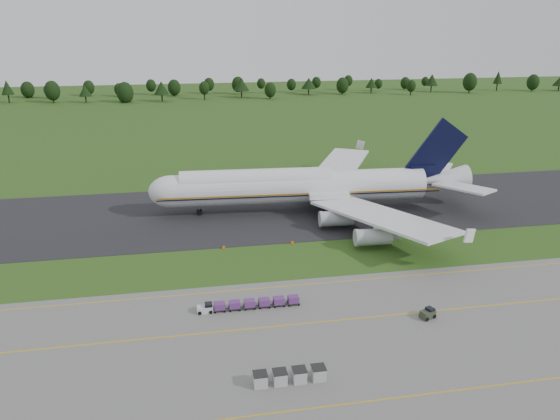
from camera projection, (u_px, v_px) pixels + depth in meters
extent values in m
plane|color=#284A16|center=(257.00, 263.00, 98.88)|extent=(600.00, 600.00, 0.00)
cube|color=slate|center=(295.00, 377.00, 67.30)|extent=(300.00, 52.00, 0.06)
cube|color=black|center=(239.00, 212.00, 124.87)|extent=(300.00, 40.00, 0.08)
cube|color=#D29F0C|center=(278.00, 326.00, 78.43)|extent=(300.00, 0.25, 0.01)
cube|color=#D29F0C|center=(306.00, 409.00, 61.72)|extent=(300.00, 0.20, 0.01)
cube|color=#D29F0C|center=(265.00, 288.00, 89.57)|extent=(120.00, 0.20, 0.01)
cylinder|color=black|center=(9.00, 99.00, 288.26)|extent=(0.70, 0.70, 4.28)
cone|color=black|center=(7.00, 87.00, 286.29)|extent=(6.25, 6.25, 7.62)
cylinder|color=black|center=(53.00, 99.00, 288.79)|extent=(0.70, 0.70, 4.12)
sphere|color=black|center=(52.00, 91.00, 287.39)|extent=(8.02, 8.02, 8.02)
cylinder|color=black|center=(86.00, 99.00, 289.55)|extent=(0.70, 0.70, 3.32)
cone|color=black|center=(85.00, 91.00, 288.02)|extent=(6.58, 6.58, 5.91)
cylinder|color=black|center=(126.00, 99.00, 290.21)|extent=(0.70, 0.70, 3.29)
sphere|color=black|center=(125.00, 93.00, 289.10)|extent=(8.76, 8.76, 8.76)
cylinder|color=black|center=(162.00, 98.00, 293.00)|extent=(0.70, 0.70, 3.87)
cone|color=black|center=(161.00, 88.00, 291.22)|extent=(8.09, 8.09, 6.87)
cylinder|color=black|center=(205.00, 96.00, 300.17)|extent=(0.70, 0.70, 4.10)
sphere|color=black|center=(204.00, 88.00, 298.77)|extent=(5.66, 5.66, 5.66)
cylinder|color=black|center=(242.00, 94.00, 307.41)|extent=(0.70, 0.70, 3.99)
cone|color=black|center=(241.00, 84.00, 305.58)|extent=(8.82, 8.82, 7.10)
cylinder|color=black|center=(270.00, 96.00, 302.93)|extent=(0.70, 0.70, 3.21)
sphere|color=black|center=(270.00, 90.00, 301.84)|extent=(6.43, 6.43, 6.43)
cylinder|color=black|center=(309.00, 92.00, 319.53)|extent=(0.70, 0.70, 3.51)
cone|color=black|center=(309.00, 83.00, 317.92)|extent=(8.84, 8.84, 6.24)
cylinder|color=black|center=(342.00, 91.00, 321.77)|extent=(0.70, 0.70, 3.37)
sphere|color=black|center=(342.00, 85.00, 320.63)|extent=(7.18, 7.18, 7.18)
cylinder|color=black|center=(371.00, 90.00, 326.40)|extent=(0.70, 0.70, 3.27)
cone|color=black|center=(371.00, 83.00, 324.90)|extent=(6.96, 6.96, 5.81)
cylinder|color=black|center=(411.00, 92.00, 318.26)|extent=(0.70, 0.70, 3.41)
sphere|color=black|center=(411.00, 86.00, 317.11)|extent=(5.34, 5.34, 5.34)
cylinder|color=black|center=(431.00, 89.00, 331.63)|extent=(0.70, 0.70, 3.87)
cone|color=black|center=(432.00, 80.00, 329.85)|extent=(7.59, 7.59, 6.88)
cylinder|color=black|center=(469.00, 89.00, 326.87)|extent=(0.70, 0.70, 4.30)
sphere|color=black|center=(470.00, 82.00, 325.41)|extent=(8.19, 8.19, 8.19)
cylinder|color=black|center=(497.00, 87.00, 337.79)|extent=(0.70, 0.70, 4.29)
cone|color=black|center=(498.00, 77.00, 335.82)|extent=(5.52, 5.52, 7.63)
cylinder|color=black|center=(532.00, 88.00, 335.87)|extent=(0.70, 0.70, 3.54)
sphere|color=black|center=(533.00, 82.00, 334.67)|extent=(7.36, 7.36, 7.36)
cylinder|color=black|center=(559.00, 88.00, 337.22)|extent=(0.70, 0.70, 3.08)
cone|color=black|center=(560.00, 81.00, 335.81)|extent=(8.10, 8.10, 5.48)
cylinder|color=silver|center=(299.00, 187.00, 124.06)|extent=(57.87, 10.54, 7.14)
cylinder|color=silver|center=(256.00, 181.00, 122.37)|extent=(34.01, 7.56, 5.57)
sphere|color=silver|center=(171.00, 191.00, 120.77)|extent=(7.14, 7.14, 7.14)
cone|color=silver|center=(444.00, 180.00, 127.82)|extent=(11.30, 7.42, 6.79)
cube|color=orange|center=(302.00, 194.00, 120.90)|extent=(63.39, 3.82, 0.35)
cube|color=silver|center=(381.00, 216.00, 108.13)|extent=(22.13, 34.96, 0.55)
cube|color=silver|center=(338.00, 168.00, 143.64)|extent=(25.20, 34.26, 0.55)
cylinder|color=#9EA1A6|center=(336.00, 218.00, 114.14)|extent=(7.12, 3.58, 3.18)
cylinder|color=#9EA1A6|center=(373.00, 237.00, 104.46)|extent=(7.12, 3.58, 3.18)
cylinder|color=#9EA1A6|center=(315.00, 185.00, 137.57)|extent=(7.12, 3.58, 3.18)
cylinder|color=#9EA1A6|center=(325.00, 173.00, 148.34)|extent=(7.12, 3.58, 3.18)
cube|color=black|center=(436.00, 152.00, 125.33)|extent=(14.48, 1.40, 15.93)
cube|color=silver|center=(464.00, 187.00, 120.92)|extent=(10.97, 13.94, 0.45)
cube|color=silver|center=(437.00, 170.00, 134.86)|extent=(11.92, 13.68, 0.45)
cylinder|color=slate|center=(199.00, 210.00, 122.99)|extent=(0.36, 0.36, 2.18)
cylinder|color=black|center=(199.00, 212.00, 123.14)|extent=(1.34, 0.97, 1.29)
cylinder|color=slate|center=(328.00, 212.00, 122.10)|extent=(0.36, 0.36, 2.18)
cylinder|color=black|center=(328.00, 213.00, 122.25)|extent=(1.34, 0.97, 1.29)
cylinder|color=slate|center=(321.00, 199.00, 130.47)|extent=(0.36, 0.36, 2.18)
cylinder|color=black|center=(321.00, 201.00, 130.62)|extent=(1.34, 0.97, 1.29)
cube|color=silver|center=(205.00, 309.00, 82.03)|extent=(2.37, 1.28, 1.00)
cylinder|color=black|center=(200.00, 313.00, 81.37)|extent=(0.55, 0.20, 0.55)
cube|color=black|center=(220.00, 309.00, 82.46)|extent=(1.82, 1.37, 0.11)
cube|color=#552969|center=(219.00, 306.00, 82.28)|extent=(1.64, 1.28, 1.00)
cylinder|color=black|center=(215.00, 312.00, 81.80)|extent=(0.31, 0.14, 0.31)
cube|color=black|center=(235.00, 308.00, 82.84)|extent=(1.82, 1.37, 0.11)
cube|color=#552969|center=(235.00, 304.00, 82.66)|extent=(1.64, 1.28, 1.00)
cylinder|color=black|center=(230.00, 311.00, 82.18)|extent=(0.31, 0.14, 0.31)
cube|color=black|center=(250.00, 306.00, 83.23)|extent=(1.82, 1.37, 0.11)
cube|color=#552969|center=(249.00, 303.00, 83.05)|extent=(1.64, 1.28, 1.00)
cylinder|color=black|center=(245.00, 310.00, 82.57)|extent=(0.31, 0.14, 0.31)
cube|color=black|center=(264.00, 305.00, 83.62)|extent=(1.82, 1.37, 0.11)
cube|color=#552969|center=(264.00, 302.00, 83.44)|extent=(1.64, 1.28, 1.00)
cylinder|color=black|center=(260.00, 308.00, 82.96)|extent=(0.31, 0.14, 0.31)
cube|color=black|center=(279.00, 304.00, 84.00)|extent=(1.82, 1.37, 0.11)
cube|color=#552969|center=(279.00, 300.00, 83.82)|extent=(1.64, 1.28, 1.00)
cylinder|color=black|center=(275.00, 307.00, 83.34)|extent=(0.31, 0.14, 0.31)
cube|color=black|center=(293.00, 302.00, 84.39)|extent=(1.82, 1.37, 0.11)
cube|color=#552969|center=(293.00, 299.00, 84.21)|extent=(1.64, 1.28, 1.00)
cylinder|color=black|center=(289.00, 306.00, 83.73)|extent=(0.31, 0.14, 0.31)
cylinder|color=black|center=(205.00, 311.00, 82.10)|extent=(0.55, 0.20, 0.55)
cube|color=#2E3625|center=(428.00, 314.00, 80.43)|extent=(2.51, 2.02, 1.20)
cylinder|color=black|center=(424.00, 319.00, 79.79)|extent=(0.61, 0.22, 0.61)
cylinder|color=black|center=(430.00, 313.00, 81.26)|extent=(0.61, 0.22, 0.61)
cube|color=#AAAAAA|center=(260.00, 380.00, 65.46)|extent=(1.62, 1.62, 1.62)
cube|color=black|center=(260.00, 374.00, 65.18)|extent=(1.72, 1.72, 0.08)
cube|color=#AAAAAA|center=(280.00, 378.00, 65.86)|extent=(1.62, 1.62, 1.62)
cube|color=black|center=(280.00, 372.00, 65.58)|extent=(1.72, 1.72, 0.08)
cube|color=#AAAAAA|center=(299.00, 375.00, 66.27)|extent=(1.62, 1.62, 1.62)
cube|color=black|center=(299.00, 369.00, 65.99)|extent=(1.72, 1.72, 0.08)
cube|color=#AAAAAA|center=(318.00, 373.00, 66.68)|extent=(1.62, 1.62, 1.62)
cube|color=black|center=(319.00, 367.00, 66.40)|extent=(1.72, 1.72, 0.08)
cube|color=#F96607|center=(224.00, 248.00, 104.85)|extent=(0.50, 0.12, 0.60)
cube|color=black|center=(224.00, 249.00, 104.94)|extent=(0.30, 0.30, 0.04)
cube|color=#F96607|center=(292.00, 243.00, 107.14)|extent=(0.50, 0.12, 0.60)
cube|color=black|center=(292.00, 244.00, 107.23)|extent=(0.30, 0.30, 0.04)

